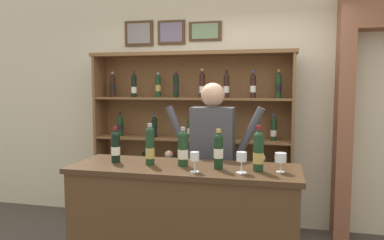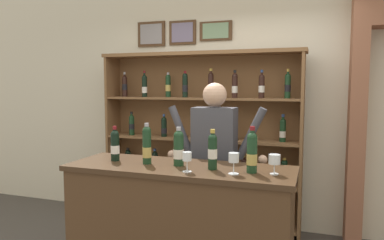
{
  "view_description": "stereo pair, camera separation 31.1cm",
  "coord_description": "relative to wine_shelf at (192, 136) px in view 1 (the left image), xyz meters",
  "views": [
    {
      "loc": [
        0.58,
        -2.66,
        1.66
      ],
      "look_at": [
        -0.13,
        0.36,
        1.37
      ],
      "focal_mm": 33.83,
      "sensor_mm": 36.0,
      "label": 1
    },
    {
      "loc": [
        0.88,
        -2.57,
        1.66
      ],
      "look_at": [
        -0.13,
        0.36,
        1.37
      ],
      "focal_mm": 33.83,
      "sensor_mm": 36.0,
      "label": 2
    }
  ],
  "objects": [
    {
      "name": "wine_glass_spare",
      "position": [
        0.99,
        -1.4,
        0.07
      ],
      "size": [
        0.08,
        0.08,
        0.14
      ],
      "color": "silver",
      "rests_on": "tasting_counter"
    },
    {
      "name": "tasting_bottle_super_tuscan",
      "position": [
        0.83,
        -1.41,
        0.11
      ],
      "size": [
        0.08,
        0.08,
        0.33
      ],
      "color": "#19381E",
      "rests_on": "tasting_counter"
    },
    {
      "name": "back_wall",
      "position": [
        0.38,
        0.32,
        0.43
      ],
      "size": [
        12.0,
        0.19,
        3.01
      ],
      "color": "beige",
      "rests_on": "ground"
    },
    {
      "name": "tasting_bottle_brunello",
      "position": [
        0.54,
        -1.4,
        0.11
      ],
      "size": [
        0.07,
        0.07,
        0.3
      ],
      "color": "black",
      "rests_on": "tasting_counter"
    },
    {
      "name": "shopkeeper",
      "position": [
        0.39,
        -0.81,
        -0.03
      ],
      "size": [
        0.94,
        0.22,
        1.69
      ],
      "color": "#2D3347",
      "rests_on": "ground"
    },
    {
      "name": "tasting_bottle_vin_santo",
      "position": [
        0.26,
        -1.36,
        0.1
      ],
      "size": [
        0.08,
        0.08,
        0.3
      ],
      "color": "#19381E",
      "rests_on": "tasting_counter"
    },
    {
      "name": "tasting_counter",
      "position": [
        0.26,
        -1.38,
        -0.56
      ],
      "size": [
        1.77,
        0.6,
        1.04
      ],
      "color": "#4C331E",
      "rests_on": "ground"
    },
    {
      "name": "wine_glass_center",
      "position": [
        0.72,
        -1.49,
        0.07
      ],
      "size": [
        0.08,
        0.08,
        0.15
      ],
      "color": "silver",
      "rests_on": "tasting_counter"
    },
    {
      "name": "wine_glass_left",
      "position": [
        0.39,
        -1.54,
        0.07
      ],
      "size": [
        0.07,
        0.07,
        0.15
      ],
      "color": "silver",
      "rests_on": "tasting_counter"
    },
    {
      "name": "tasting_bottle_riserva",
      "position": [
        -0.01,
        -1.38,
        0.11
      ],
      "size": [
        0.07,
        0.07,
        0.33
      ],
      "color": "#19381E",
      "rests_on": "tasting_counter"
    },
    {
      "name": "wine_shelf",
      "position": [
        0.0,
        0.0,
        0.0
      ],
      "size": [
        2.32,
        0.35,
        2.04
      ],
      "color": "brown",
      "rests_on": "ground"
    },
    {
      "name": "tasting_bottle_grappa",
      "position": [
        -0.31,
        -1.36,
        0.09
      ],
      "size": [
        0.07,
        0.07,
        0.29
      ],
      "color": "black",
      "rests_on": "tasting_counter"
    }
  ]
}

